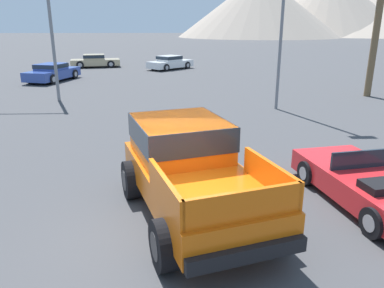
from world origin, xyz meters
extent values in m
plane|color=#424244|center=(0.00, 0.00, 0.00)|extent=(320.00, 320.00, 0.00)
cube|color=orange|center=(0.50, 0.43, 0.79)|extent=(3.22, 4.91, 0.58)
cube|color=orange|center=(0.23, 1.29, 1.48)|extent=(2.32, 2.44, 0.80)
cube|color=#1E2833|center=(0.23, 1.29, 1.62)|extent=(2.37, 2.49, 0.51)
cube|color=orange|center=(-0.04, -1.06, 1.31)|extent=(0.61, 1.75, 0.48)
cube|color=orange|center=(1.78, -0.51, 1.31)|extent=(0.61, 1.75, 0.48)
cube|color=orange|center=(1.12, -1.61, 1.31)|extent=(1.84, 0.63, 0.48)
cube|color=black|center=(-0.18, 2.64, 0.62)|extent=(1.90, 0.72, 0.24)
cube|color=black|center=(1.18, -1.79, 0.62)|extent=(1.90, 0.72, 0.24)
cylinder|color=black|center=(-0.89, 1.47, 0.44)|extent=(0.56, 0.93, 0.87)
cylinder|color=#232326|center=(-0.89, 1.47, 0.44)|extent=(0.46, 0.56, 0.48)
cylinder|color=black|center=(1.06, 2.07, 0.44)|extent=(0.56, 0.93, 0.87)
cylinder|color=#232326|center=(1.06, 2.07, 0.44)|extent=(0.46, 0.56, 0.48)
cylinder|color=black|center=(-0.07, -1.22, 0.44)|extent=(0.56, 0.93, 0.87)
cylinder|color=#232326|center=(-0.07, -1.22, 0.44)|extent=(0.46, 0.56, 0.48)
cylinder|color=black|center=(1.89, -0.62, 0.44)|extent=(0.56, 0.93, 0.87)
cylinder|color=#232326|center=(1.89, -0.62, 0.44)|extent=(0.46, 0.56, 0.48)
cube|color=red|center=(4.41, 0.92, 0.42)|extent=(2.41, 4.25, 0.51)
cube|color=#1E2833|center=(4.34, 1.36, 0.89)|extent=(1.47, 0.32, 0.42)
cylinder|color=black|center=(3.37, 2.00, 0.30)|extent=(0.32, 0.63, 0.60)
cylinder|color=#9E9EA3|center=(3.37, 2.00, 0.30)|extent=(0.29, 0.37, 0.33)
cylinder|color=black|center=(5.02, 2.29, 0.30)|extent=(0.32, 0.63, 0.60)
cylinder|color=#9E9EA3|center=(5.02, 2.29, 0.30)|extent=(0.29, 0.37, 0.33)
cylinder|color=black|center=(3.80, -0.45, 0.30)|extent=(0.32, 0.63, 0.60)
cylinder|color=#9E9EA3|center=(3.80, -0.45, 0.30)|extent=(0.29, 0.37, 0.33)
cube|color=white|center=(-0.33, 26.90, 0.45)|extent=(4.16, 4.15, 0.56)
cube|color=white|center=(-0.40, 26.83, 0.95)|extent=(2.30, 2.30, 0.44)
cube|color=#1E2833|center=(-0.40, 26.83, 1.00)|extent=(2.35, 2.35, 0.26)
cylinder|color=black|center=(0.01, 28.40, 0.30)|extent=(0.59, 0.58, 0.61)
cylinder|color=#9E9EA3|center=(0.01, 28.40, 0.30)|extent=(0.40, 0.40, 0.33)
cylinder|color=black|center=(1.17, 27.24, 0.30)|extent=(0.59, 0.58, 0.61)
cylinder|color=#9E9EA3|center=(1.17, 27.24, 0.30)|extent=(0.40, 0.40, 0.33)
cylinder|color=black|center=(-1.82, 26.57, 0.30)|extent=(0.59, 0.58, 0.61)
cylinder|color=#9E9EA3|center=(-1.82, 26.57, 0.30)|extent=(0.40, 0.40, 0.33)
cylinder|color=black|center=(-0.66, 25.41, 0.30)|extent=(0.59, 0.58, 0.61)
cylinder|color=#9E9EA3|center=(-0.66, 25.41, 0.30)|extent=(0.40, 0.40, 0.33)
cube|color=#334C9E|center=(-8.41, 20.19, 0.48)|extent=(2.95, 4.76, 0.61)
cube|color=#334C9E|center=(-8.44, 20.08, 1.00)|extent=(2.03, 2.23, 0.42)
cube|color=#1E2833|center=(-8.44, 20.08, 1.05)|extent=(2.07, 2.27, 0.25)
cylinder|color=black|center=(-8.86, 21.75, 0.33)|extent=(0.39, 0.69, 0.66)
cylinder|color=#9E9EA3|center=(-8.86, 21.75, 0.33)|extent=(0.32, 0.41, 0.36)
cylinder|color=black|center=(-7.21, 21.27, 0.33)|extent=(0.39, 0.69, 0.66)
cylinder|color=#9E9EA3|center=(-7.21, 21.27, 0.33)|extent=(0.32, 0.41, 0.36)
cylinder|color=black|center=(-9.62, 19.10, 0.33)|extent=(0.39, 0.69, 0.66)
cylinder|color=#9E9EA3|center=(-9.62, 19.10, 0.33)|extent=(0.32, 0.41, 0.36)
cylinder|color=black|center=(-7.97, 18.63, 0.33)|extent=(0.39, 0.69, 0.66)
cylinder|color=#9E9EA3|center=(-7.97, 18.63, 0.33)|extent=(0.32, 0.41, 0.36)
cube|color=tan|center=(-7.20, 28.80, 0.44)|extent=(4.61, 2.68, 0.53)
cube|color=tan|center=(-7.31, 28.78, 0.93)|extent=(2.11, 1.96, 0.44)
cube|color=#1E2833|center=(-7.31, 28.78, 0.98)|extent=(2.15, 2.00, 0.27)
cylinder|color=black|center=(-6.07, 29.94, 0.32)|extent=(0.68, 0.35, 0.65)
cylinder|color=#9E9EA3|center=(-6.07, 29.94, 0.32)|extent=(0.40, 0.30, 0.36)
cylinder|color=black|center=(-5.71, 28.20, 0.32)|extent=(0.68, 0.35, 0.65)
cylinder|color=#9E9EA3|center=(-5.71, 28.20, 0.32)|extent=(0.40, 0.30, 0.36)
cylinder|color=black|center=(-8.70, 29.40, 0.32)|extent=(0.68, 0.35, 0.65)
cylinder|color=#9E9EA3|center=(-8.70, 29.40, 0.32)|extent=(0.40, 0.30, 0.36)
cylinder|color=black|center=(-8.34, 27.66, 0.32)|extent=(0.68, 0.35, 0.65)
cylinder|color=#9E9EA3|center=(-8.34, 27.66, 0.32)|extent=(0.40, 0.30, 0.36)
cylinder|color=slate|center=(-5.94, 13.05, 2.86)|extent=(0.16, 0.16, 5.72)
cylinder|color=slate|center=(4.85, 10.63, 4.29)|extent=(0.14, 0.14, 8.58)
cylinder|color=brown|center=(10.72, 13.64, 3.44)|extent=(0.36, 0.38, 6.88)
cone|color=gray|center=(24.75, 109.11, 8.71)|extent=(47.54, 47.54, 17.41)
cone|color=gray|center=(51.83, 125.07, 10.01)|extent=(53.95, 53.95, 20.01)
cone|color=gray|center=(66.02, 123.96, 6.25)|extent=(64.92, 64.92, 12.50)
camera|label=1|loc=(0.16, -6.45, 3.83)|focal=35.00mm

